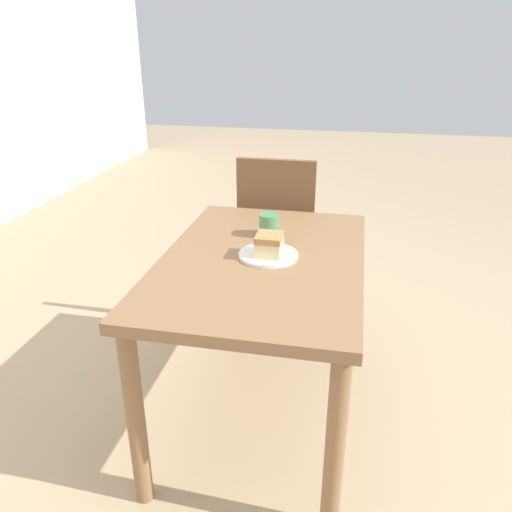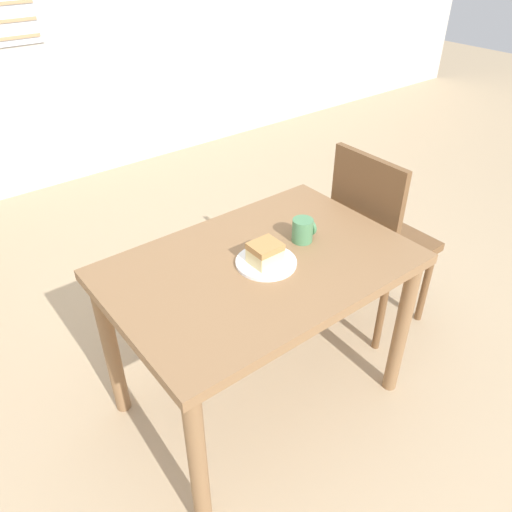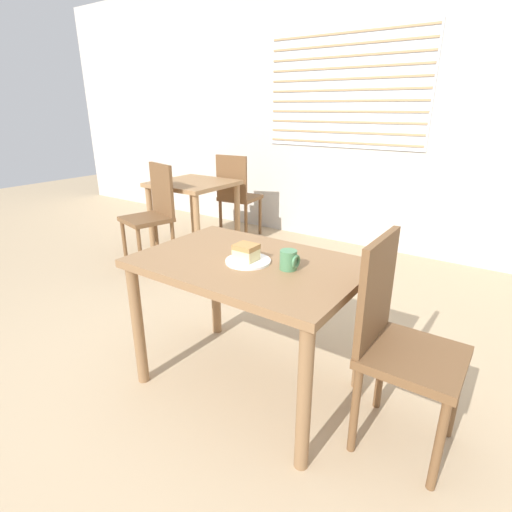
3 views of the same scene
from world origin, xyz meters
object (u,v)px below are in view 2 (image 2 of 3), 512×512
at_px(plate, 266,262).
at_px(dining_table_near, 260,285).
at_px(chair_near_window, 376,238).
at_px(coffee_mug, 303,230).
at_px(cake_slice, 265,253).

bearing_deg(plate, dining_table_near, 120.18).
relative_size(dining_table_near, chair_near_window, 1.16).
bearing_deg(chair_near_window, plate, 95.87).
relative_size(dining_table_near, coffee_mug, 11.92).
distance_m(chair_near_window, cake_slice, 0.78).
distance_m(plate, coffee_mug, 0.21).
distance_m(dining_table_near, chair_near_window, 0.74).
distance_m(cake_slice, coffee_mug, 0.22).
bearing_deg(cake_slice, plate, 23.57).
relative_size(chair_near_window, coffee_mug, 10.31).
bearing_deg(coffee_mug, plate, -170.67).
bearing_deg(dining_table_near, cake_slice, -81.96).
height_order(chair_near_window, plate, chair_near_window).
xyz_separation_m(dining_table_near, cake_slice, (0.00, -0.02, 0.16)).
xyz_separation_m(chair_near_window, coffee_mug, (-0.51, -0.04, 0.26)).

